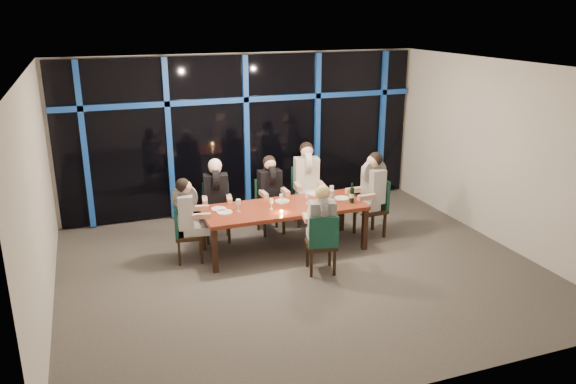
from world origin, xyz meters
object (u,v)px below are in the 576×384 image
(chair_far_right, at_px, (306,192))
(chair_end_left, at_px, (184,230))
(diner_far_left, at_px, (216,188))
(chair_near_mid, at_px, (322,241))
(water_pitcher, at_px, (330,197))
(diner_far_right, at_px, (307,172))
(chair_far_left, at_px, (217,208))
(diner_far_mid, at_px, (270,183))
(dining_table, at_px, (284,210))
(wine_bottle, at_px, (352,195))
(diner_near_mid, at_px, (322,215))
(chair_far_mid, at_px, (269,203))
(diner_end_right, at_px, (372,182))
(diner_end_left, at_px, (187,208))
(chair_end_right, at_px, (375,204))

(chair_far_right, relative_size, chair_end_left, 1.13)
(diner_far_left, bearing_deg, chair_end_left, -126.88)
(chair_near_mid, bearing_deg, water_pitcher, -107.77)
(diner_far_right, bearing_deg, chair_far_left, -167.19)
(chair_near_mid, height_order, diner_far_right, diner_far_right)
(chair_near_mid, relative_size, diner_far_mid, 1.02)
(dining_table, height_order, wine_bottle, wine_bottle)
(chair_far_left, xyz_separation_m, chair_end_left, (-0.69, -0.72, -0.03))
(chair_far_left, xyz_separation_m, diner_near_mid, (1.15, -1.80, 0.35))
(chair_far_mid, height_order, diner_end_right, diner_end_right)
(wine_bottle, bearing_deg, dining_table, 169.03)
(diner_far_left, xyz_separation_m, water_pitcher, (1.69, -0.87, -0.06))
(diner_far_mid, bearing_deg, diner_end_left, -158.17)
(dining_table, xyz_separation_m, diner_near_mid, (0.25, -0.95, 0.21))
(chair_end_left, relative_size, wine_bottle, 2.71)
(chair_far_left, bearing_deg, diner_near_mid, -47.86)
(chair_end_right, relative_size, diner_near_mid, 1.11)
(dining_table, bearing_deg, diner_end_right, 2.28)
(chair_end_right, xyz_separation_m, diner_end_left, (-3.20, 0.05, 0.31))
(chair_near_mid, bearing_deg, dining_table, -64.95)
(chair_end_right, relative_size, wine_bottle, 2.99)
(chair_far_right, height_order, chair_end_left, chair_far_right)
(chair_far_left, distance_m, diner_far_mid, 1.01)
(chair_end_left, bearing_deg, chair_far_right, -60.58)
(diner_far_right, xyz_separation_m, water_pitcher, (-0.02, -1.07, -0.13))
(chair_far_left, height_order, chair_end_right, chair_end_right)
(chair_far_mid, height_order, diner_far_left, diner_far_left)
(dining_table, xyz_separation_m, diner_end_left, (-1.52, 0.12, 0.19))
(chair_far_mid, distance_m, diner_near_mid, 1.87)
(chair_far_right, relative_size, diner_far_right, 1.03)
(chair_far_left, relative_size, water_pitcher, 4.49)
(dining_table, height_order, diner_end_left, diner_end_left)
(chair_far_right, bearing_deg, diner_far_left, -161.75)
(chair_near_mid, bearing_deg, diner_end_right, -129.20)
(chair_far_left, xyz_separation_m, water_pitcher, (1.67, -0.95, 0.32))
(chair_far_right, distance_m, water_pitcher, 1.19)
(chair_far_left, distance_m, chair_far_mid, 0.94)
(chair_far_left, xyz_separation_m, diner_far_left, (-0.01, -0.08, 0.38))
(chair_near_mid, height_order, diner_end_left, diner_end_left)
(chair_far_mid, bearing_deg, wine_bottle, -47.15)
(chair_near_mid, height_order, diner_far_left, diner_far_left)
(dining_table, height_order, diner_far_mid, diner_far_mid)
(diner_far_mid, distance_m, wine_bottle, 1.46)
(chair_far_mid, relative_size, diner_far_right, 0.93)
(chair_far_right, bearing_deg, diner_end_right, -41.92)
(dining_table, distance_m, wine_bottle, 1.14)
(diner_far_mid, xyz_separation_m, diner_near_mid, (0.21, -1.74, -0.01))
(chair_far_right, relative_size, water_pitcher, 4.83)
(diner_near_mid, bearing_deg, chair_end_left, -17.89)
(diner_far_left, bearing_deg, chair_far_left, 90.00)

